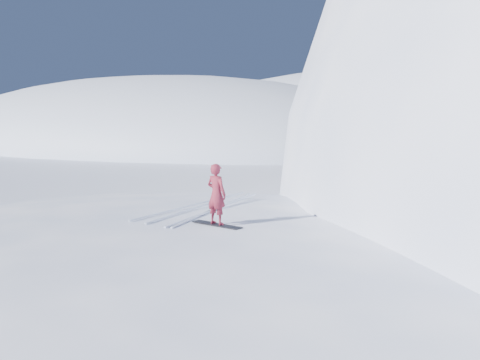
# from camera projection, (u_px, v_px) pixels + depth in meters

# --- Properties ---
(ground) EXTENTS (400.00, 400.00, 0.00)m
(ground) POSITION_uv_depth(u_px,v_px,m) (121.00, 356.00, 10.26)
(ground) COLOR white
(ground) RESTS_ON ground
(near_ridge) EXTENTS (36.00, 28.00, 4.80)m
(near_ridge) POSITION_uv_depth(u_px,v_px,m) (241.00, 322.00, 11.99)
(near_ridge) COLOR white
(near_ridge) RESTS_ON ground
(far_ridge_a) EXTENTS (120.00, 70.00, 28.00)m
(far_ridge_a) POSITION_uv_depth(u_px,v_px,m) (144.00, 145.00, 99.95)
(far_ridge_a) COLOR white
(far_ridge_a) RESTS_ON ground
(far_ridge_c) EXTENTS (140.00, 90.00, 36.00)m
(far_ridge_c) POSITION_uv_depth(u_px,v_px,m) (371.00, 140.00, 120.58)
(far_ridge_c) COLOR white
(far_ridge_c) RESTS_ON ground
(wind_bumps) EXTENTS (16.00, 14.40, 1.00)m
(wind_bumps) POSITION_uv_depth(u_px,v_px,m) (174.00, 318.00, 12.26)
(wind_bumps) COLOR white
(wind_bumps) RESTS_ON ground
(snowboard) EXTENTS (1.54, 0.29, 0.03)m
(snowboard) POSITION_uv_depth(u_px,v_px,m) (217.00, 225.00, 12.33)
(snowboard) COLOR black
(snowboard) RESTS_ON near_ridge
(snowboarder) EXTENTS (0.59, 0.39, 1.61)m
(snowboarder) POSITION_uv_depth(u_px,v_px,m) (216.00, 194.00, 12.23)
(snowboarder) COLOR maroon
(snowboarder) RESTS_ON snowboard
(vapor_plume) EXTENTS (10.38, 8.30, 7.27)m
(vapor_plume) POSITION_uv_depth(u_px,v_px,m) (76.00, 148.00, 87.83)
(vapor_plume) COLOR white
(vapor_plume) RESTS_ON ground
(board_tracks) EXTENTS (2.26, 5.97, 0.04)m
(board_tracks) POSITION_uv_depth(u_px,v_px,m) (208.00, 206.00, 15.02)
(board_tracks) COLOR silver
(board_tracks) RESTS_ON ground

